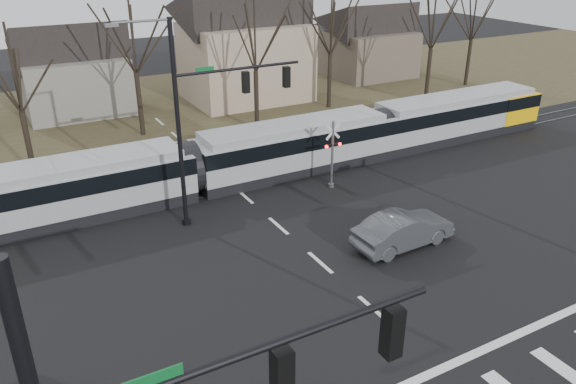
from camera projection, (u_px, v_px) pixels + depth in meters
ground at (407, 339)px, 20.53m from camera, size 140.00×140.00×0.00m
grass_verge at (152, 115)px, 45.96m from camera, size 140.00×28.00×0.01m
stop_line at (442, 369)px, 19.10m from camera, size 28.00×0.35×0.01m
lane_dashes at (231, 184)px, 33.24m from camera, size 0.18×30.00×0.01m
rail_pair at (232, 185)px, 33.07m from camera, size 90.00×1.52×0.06m
tram at (292, 145)px, 34.39m from camera, size 41.12×3.05×3.12m
sedan at (403, 230)px, 26.36m from camera, size 2.17×5.22×1.67m
signal_pole_far at (209, 112)px, 27.03m from camera, size 9.28×0.44×10.20m
rail_crossing_signal at (332, 157)px, 32.11m from camera, size 1.08×0.36×4.00m
tree_row at (197, 65)px, 39.99m from camera, size 59.20×7.20×10.00m
house_b at (72, 64)px, 45.28m from camera, size 8.64×7.56×7.65m
house_c at (245, 39)px, 48.54m from camera, size 10.80×8.64×10.10m
house_d at (370, 37)px, 57.26m from camera, size 8.64×7.56×7.65m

